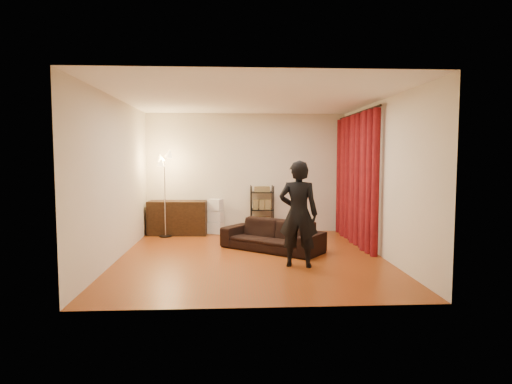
{
  "coord_description": "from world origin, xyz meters",
  "views": [
    {
      "loc": [
        -0.31,
        -7.26,
        1.73
      ],
      "look_at": [
        0.1,
        0.3,
        1.1
      ],
      "focal_mm": 30.0,
      "sensor_mm": 36.0,
      "label": 1
    }
  ],
  "objects": [
    {
      "name": "floor_lamp",
      "position": [
        -1.77,
        1.96,
        0.9
      ],
      "size": [
        0.43,
        0.43,
        1.8
      ],
      "primitive_type": null,
      "rotation": [
        0.0,
        0.0,
        0.44
      ],
      "color": "silver",
      "rests_on": "ground"
    },
    {
      "name": "storage_boxes",
      "position": [
        -0.7,
        2.31,
        0.39
      ],
      "size": [
        0.38,
        0.35,
        0.78
      ],
      "primitive_type": null,
      "rotation": [
        0.0,
        0.0,
        -0.37
      ],
      "color": "white",
      "rests_on": "ground"
    },
    {
      "name": "wall_right",
      "position": [
        2.25,
        0.0,
        1.35
      ],
      "size": [
        0.0,
        5.0,
        5.0
      ],
      "primitive_type": "plane",
      "rotation": [
        1.57,
        0.0,
        -1.57
      ],
      "color": "beige",
      "rests_on": "ground"
    },
    {
      "name": "floor",
      "position": [
        0.0,
        0.0,
        0.0
      ],
      "size": [
        5.0,
        5.0,
        0.0
      ],
      "primitive_type": "plane",
      "color": "maroon",
      "rests_on": "ground"
    },
    {
      "name": "media_cabinet",
      "position": [
        -1.53,
        2.23,
        0.37
      ],
      "size": [
        1.32,
        0.57,
        0.75
      ],
      "primitive_type": "cube",
      "rotation": [
        0.0,
        0.0,
        -0.07
      ],
      "color": "black",
      "rests_on": "ground"
    },
    {
      "name": "wall_back",
      "position": [
        0.0,
        2.5,
        1.35
      ],
      "size": [
        5.0,
        0.0,
        5.0
      ],
      "primitive_type": "plane",
      "rotation": [
        1.57,
        0.0,
        0.0
      ],
      "color": "beige",
      "rests_on": "ground"
    },
    {
      "name": "curtain_rod",
      "position": [
        2.15,
        1.12,
        2.58
      ],
      "size": [
        0.04,
        2.65,
        0.04
      ],
      "primitive_type": "cylinder",
      "rotation": [
        1.57,
        0.0,
        0.0
      ],
      "color": "black",
      "rests_on": "wall_right"
    },
    {
      "name": "person",
      "position": [
        0.71,
        -0.68,
        0.84
      ],
      "size": [
        0.69,
        0.54,
        1.67
      ],
      "primitive_type": "imported",
      "rotation": [
        0.0,
        0.0,
        2.89
      ],
      "color": "black",
      "rests_on": "ground"
    },
    {
      "name": "wire_shelf",
      "position": [
        0.34,
        2.28,
        0.54
      ],
      "size": [
        0.55,
        0.44,
        1.08
      ],
      "primitive_type": null,
      "rotation": [
        0.0,
        0.0,
        -0.21
      ],
      "color": "black",
      "rests_on": "ground"
    },
    {
      "name": "ceiling",
      "position": [
        0.0,
        0.0,
        2.7
      ],
      "size": [
        5.0,
        5.0,
        0.0
      ],
      "primitive_type": "plane",
      "rotation": [
        3.14,
        0.0,
        0.0
      ],
      "color": "white",
      "rests_on": "ground"
    },
    {
      "name": "wall_front",
      "position": [
        0.0,
        -2.5,
        1.35
      ],
      "size": [
        5.0,
        0.0,
        5.0
      ],
      "primitive_type": "plane",
      "rotation": [
        -1.57,
        0.0,
        0.0
      ],
      "color": "beige",
      "rests_on": "ground"
    },
    {
      "name": "sofa",
      "position": [
        0.41,
        0.51,
        0.28
      ],
      "size": [
        1.95,
        1.73,
        0.55
      ],
      "primitive_type": "imported",
      "rotation": [
        0.0,
        0.0,
        -0.65
      ],
      "color": "black",
      "rests_on": "ground"
    },
    {
      "name": "curtain",
      "position": [
        2.13,
        1.12,
        1.28
      ],
      "size": [
        0.22,
        2.65,
        2.55
      ],
      "primitive_type": null,
      "color": "maroon",
      "rests_on": "ground"
    },
    {
      "name": "wall_left",
      "position": [
        -2.25,
        0.0,
        1.35
      ],
      "size": [
        0.0,
        5.0,
        5.0
      ],
      "primitive_type": "plane",
      "rotation": [
        1.57,
        0.0,
        1.57
      ],
      "color": "beige",
      "rests_on": "ground"
    }
  ]
}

